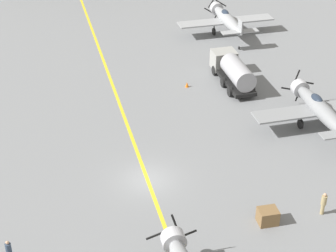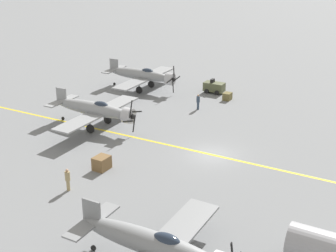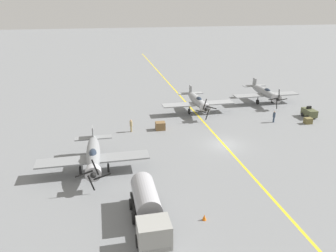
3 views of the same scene
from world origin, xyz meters
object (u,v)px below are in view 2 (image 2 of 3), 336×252
at_px(airplane_near_left, 143,75).
at_px(ground_crew_walking, 68,179).
at_px(supply_crate_mid_lane, 227,96).
at_px(tow_tractor, 214,87).
at_px(airplane_mid_right, 156,245).
at_px(ground_crew_inspecting, 198,101).
at_px(supply_crate_by_tanker, 102,163).
at_px(airplane_near_center, 96,109).

height_order(airplane_near_left, ground_crew_walking, airplane_near_left).
bearing_deg(airplane_near_left, supply_crate_mid_lane, 98.51).
relative_size(ground_crew_walking, supply_crate_mid_lane, 1.71).
bearing_deg(tow_tractor, airplane_mid_right, 18.39).
xyz_separation_m(airplane_mid_right, supply_crate_mid_lane, (-32.14, -8.70, -1.56)).
bearing_deg(tow_tractor, ground_crew_inspecting, 8.12).
relative_size(airplane_mid_right, ground_crew_inspecting, 6.64).
relative_size(airplane_near_left, supply_crate_by_tanker, 8.66).
height_order(ground_crew_walking, supply_crate_mid_lane, ground_crew_walking).
xyz_separation_m(airplane_near_left, ground_crew_inspecting, (3.35, 9.59, -1.03)).
relative_size(ground_crew_inspecting, supply_crate_mid_lane, 1.66).
distance_m(airplane_near_center, ground_crew_inspecting, 12.40).
relative_size(tow_tractor, ground_crew_walking, 1.39).
distance_m(airplane_near_center, supply_crate_mid_lane, 17.45).
xyz_separation_m(airplane_near_center, ground_crew_walking, (11.76, 6.18, -0.99)).
bearing_deg(airplane_mid_right, airplane_near_center, -130.54).
distance_m(airplane_near_center, tow_tractor, 18.09).
xyz_separation_m(airplane_near_center, tow_tractor, (-17.08, 5.84, -1.22)).
bearing_deg(supply_crate_mid_lane, ground_crew_inspecting, -18.66).
bearing_deg(supply_crate_mid_lane, ground_crew_walking, -4.83).
bearing_deg(airplane_near_left, supply_crate_by_tanker, 23.91).
relative_size(airplane_mid_right, supply_crate_by_tanker, 8.66).
height_order(airplane_near_left, supply_crate_by_tanker, airplane_near_left).
xyz_separation_m(airplane_near_left, tow_tractor, (-3.41, 8.63, -1.22)).
bearing_deg(ground_crew_inspecting, supply_crate_mid_lane, 161.34).
bearing_deg(airplane_mid_right, supply_crate_mid_lane, -160.72).
xyz_separation_m(tow_tractor, supply_crate_mid_lane, (1.89, 2.61, -0.34)).
bearing_deg(supply_crate_by_tanker, airplane_mid_right, 49.09).
bearing_deg(tow_tractor, airplane_near_left, -68.41).
distance_m(airplane_near_left, ground_crew_walking, 26.98).
bearing_deg(supply_crate_by_tanker, supply_crate_mid_lane, 174.47).
bearing_deg(airplane_near_center, tow_tractor, 179.08).
bearing_deg(supply_crate_mid_lane, tow_tractor, -125.91).
relative_size(ground_crew_walking, supply_crate_by_tanker, 1.34).
xyz_separation_m(airplane_mid_right, tow_tractor, (-34.04, -11.32, -1.22)).
bearing_deg(tow_tractor, supply_crate_mid_lane, 54.09).
bearing_deg(tow_tractor, airplane_near_center, -18.90).
height_order(airplane_mid_right, supply_crate_by_tanker, airplane_mid_right).
relative_size(airplane_near_left, airplane_near_center, 1.00).
height_order(airplane_near_center, tow_tractor, airplane_near_center).
xyz_separation_m(ground_crew_inspecting, supply_crate_mid_lane, (-4.88, 1.65, -0.53)).
relative_size(airplane_mid_right, supply_crate_mid_lane, 11.00).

